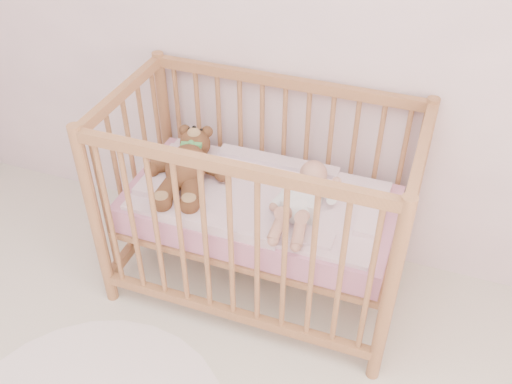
% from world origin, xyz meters
% --- Properties ---
extents(crib, '(1.36, 0.76, 1.00)m').
position_xyz_m(crib, '(-0.05, 1.60, 0.50)').
color(crib, '#B67B4D').
rests_on(crib, floor).
extents(mattress, '(1.22, 0.62, 0.13)m').
position_xyz_m(mattress, '(-0.05, 1.60, 0.49)').
color(mattress, pink).
rests_on(mattress, crib).
extents(blanket, '(1.10, 0.58, 0.06)m').
position_xyz_m(blanket, '(-0.05, 1.60, 0.56)').
color(blanket, pink).
rests_on(blanket, mattress).
extents(baby, '(0.28, 0.57, 0.14)m').
position_xyz_m(baby, '(0.15, 1.58, 0.64)').
color(baby, silver).
rests_on(baby, blanket).
extents(teddy_bear, '(0.54, 0.67, 0.16)m').
position_xyz_m(teddy_bear, '(-0.40, 1.58, 0.65)').
color(teddy_bear, brown).
rests_on(teddy_bear, blanket).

